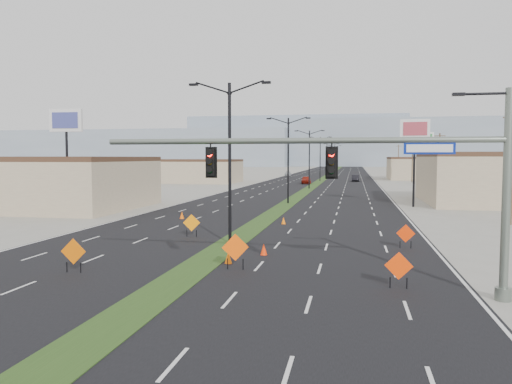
% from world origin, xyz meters
% --- Properties ---
extents(ground, '(600.00, 600.00, 0.00)m').
position_xyz_m(ground, '(0.00, 0.00, 0.00)').
color(ground, gray).
rests_on(ground, ground).
extents(road_surface, '(25.00, 400.00, 0.02)m').
position_xyz_m(road_surface, '(0.00, 100.00, 0.00)').
color(road_surface, black).
rests_on(road_surface, ground).
extents(median_strip, '(2.00, 400.00, 0.04)m').
position_xyz_m(median_strip, '(0.00, 100.00, 0.00)').
color(median_strip, '#244117').
rests_on(median_strip, ground).
extents(building_sw_far, '(30.00, 14.00, 4.50)m').
position_xyz_m(building_sw_far, '(-32.00, 85.00, 2.25)').
color(building_sw_far, tan).
rests_on(building_sw_far, ground).
extents(building_se_far, '(44.00, 16.00, 5.00)m').
position_xyz_m(building_se_far, '(38.00, 110.00, 2.50)').
color(building_se_far, tan).
rests_on(building_se_far, ground).
extents(mesa_west, '(180.00, 50.00, 22.00)m').
position_xyz_m(mesa_west, '(-120.00, 280.00, 11.00)').
color(mesa_west, gray).
rests_on(mesa_west, ground).
extents(mesa_center, '(220.00, 50.00, 28.00)m').
position_xyz_m(mesa_center, '(40.00, 300.00, 14.00)').
color(mesa_center, gray).
rests_on(mesa_center, ground).
extents(mesa_backdrop, '(140.00, 50.00, 32.00)m').
position_xyz_m(mesa_backdrop, '(-30.00, 320.00, 16.00)').
color(mesa_backdrop, gray).
rests_on(mesa_backdrop, ground).
extents(signal_mast, '(16.30, 0.60, 8.00)m').
position_xyz_m(signal_mast, '(8.56, 2.00, 4.79)').
color(signal_mast, slate).
rests_on(signal_mast, ground).
extents(streetlight_0, '(5.15, 0.24, 10.02)m').
position_xyz_m(streetlight_0, '(0.00, 12.00, 5.42)').
color(streetlight_0, black).
rests_on(streetlight_0, ground).
extents(streetlight_1, '(5.15, 0.24, 10.02)m').
position_xyz_m(streetlight_1, '(0.00, 40.00, 5.42)').
color(streetlight_1, black).
rests_on(streetlight_1, ground).
extents(streetlight_2, '(5.15, 0.24, 10.02)m').
position_xyz_m(streetlight_2, '(0.00, 68.00, 5.42)').
color(streetlight_2, black).
rests_on(streetlight_2, ground).
extents(streetlight_3, '(5.15, 0.24, 10.02)m').
position_xyz_m(streetlight_3, '(0.00, 96.00, 5.42)').
color(streetlight_3, black).
rests_on(streetlight_3, ground).
extents(streetlight_4, '(5.15, 0.24, 10.02)m').
position_xyz_m(streetlight_4, '(0.00, 124.00, 5.42)').
color(streetlight_4, black).
rests_on(streetlight_4, ground).
extents(streetlight_5, '(5.15, 0.24, 10.02)m').
position_xyz_m(streetlight_5, '(0.00, 152.00, 5.42)').
color(streetlight_5, black).
rests_on(streetlight_5, ground).
extents(streetlight_6, '(5.15, 0.24, 10.02)m').
position_xyz_m(streetlight_6, '(0.00, 180.00, 5.42)').
color(streetlight_6, black).
rests_on(streetlight_6, ground).
extents(utility_pole_0, '(1.60, 0.20, 9.00)m').
position_xyz_m(utility_pole_0, '(20.00, 25.00, 4.67)').
color(utility_pole_0, '#4C3823').
rests_on(utility_pole_0, ground).
extents(utility_pole_1, '(1.60, 0.20, 9.00)m').
position_xyz_m(utility_pole_1, '(20.00, 60.00, 4.67)').
color(utility_pole_1, '#4C3823').
rests_on(utility_pole_1, ground).
extents(utility_pole_2, '(1.60, 0.20, 9.00)m').
position_xyz_m(utility_pole_2, '(20.00, 95.00, 4.67)').
color(utility_pole_2, '#4C3823').
rests_on(utility_pole_2, ground).
extents(utility_pole_3, '(1.60, 0.20, 9.00)m').
position_xyz_m(utility_pole_3, '(20.00, 130.00, 4.67)').
color(utility_pole_3, '#4C3823').
rests_on(utility_pole_3, ground).
extents(car_left, '(2.47, 4.86, 1.59)m').
position_xyz_m(car_left, '(-2.03, 83.65, 0.79)').
color(car_left, maroon).
rests_on(car_left, ground).
extents(car_mid, '(1.67, 4.53, 1.48)m').
position_xyz_m(car_mid, '(7.89, 95.95, 0.74)').
color(car_mid, black).
rests_on(car_mid, ground).
extents(car_far, '(2.23, 4.62, 1.30)m').
position_xyz_m(car_far, '(-11.13, 124.68, 0.65)').
color(car_far, '#A6ABB0').
rests_on(car_far, ground).
extents(construction_sign_1, '(1.23, 0.13, 1.63)m').
position_xyz_m(construction_sign_1, '(-5.32, 3.00, 0.96)').
color(construction_sign_1, '#D55A04').
rests_on(construction_sign_1, ground).
extents(construction_sign_2, '(1.16, 0.21, 1.56)m').
position_xyz_m(construction_sign_2, '(-3.27, 14.23, 0.91)').
color(construction_sign_2, orange).
rests_on(construction_sign_2, ground).
extents(construction_sign_3, '(1.22, 0.56, 1.75)m').
position_xyz_m(construction_sign_3, '(2.00, 5.10, 1.04)').
color(construction_sign_3, '#FD5205').
rests_on(construction_sign_3, ground).
extents(construction_sign_4, '(1.15, 0.13, 1.54)m').
position_xyz_m(construction_sign_4, '(9.45, 3.00, 0.90)').
color(construction_sign_4, '#FE3C05').
rests_on(construction_sign_4, ground).
extents(construction_sign_5, '(1.09, 0.09, 1.45)m').
position_xyz_m(construction_sign_5, '(10.66, 12.55, 0.84)').
color(construction_sign_5, '#EF3305').
rests_on(construction_sign_5, ground).
extents(cone_0, '(0.39, 0.39, 0.64)m').
position_xyz_m(cone_0, '(1.33, 6.34, 0.32)').
color(cone_0, '#FF6405').
rests_on(cone_0, ground).
extents(cone_1, '(0.49, 0.49, 0.66)m').
position_xyz_m(cone_1, '(2.72, 8.88, 0.33)').
color(cone_1, '#FD3105').
rests_on(cone_1, ground).
extents(cone_2, '(0.46, 0.46, 0.60)m').
position_xyz_m(cone_2, '(2.01, 21.83, 0.30)').
color(cone_2, '#FF6C05').
rests_on(cone_2, ground).
extents(cone_3, '(0.47, 0.47, 0.67)m').
position_xyz_m(cone_3, '(-7.29, 23.58, 0.34)').
color(cone_3, '#F05A05').
rests_on(cone_3, ground).
extents(pole_sign_west, '(3.31, 0.58, 10.10)m').
position_xyz_m(pole_sign_west, '(-19.90, 26.11, 8.28)').
color(pole_sign_west, black).
rests_on(pole_sign_west, ground).
extents(pole_sign_east_near, '(3.13, 0.59, 9.55)m').
position_xyz_m(pole_sign_east_near, '(14.00, 38.51, 7.79)').
color(pole_sign_east_near, black).
rests_on(pole_sign_east_near, ground).
extents(pole_sign_east_far, '(3.45, 0.56, 10.55)m').
position_xyz_m(pole_sign_east_far, '(21.78, 89.13, 8.67)').
color(pole_sign_east_far, black).
rests_on(pole_sign_east_far, ground).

